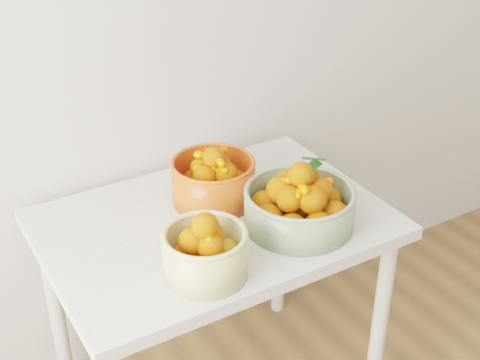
% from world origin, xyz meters
% --- Properties ---
extents(table, '(1.00, 0.70, 0.75)m').
position_xyz_m(table, '(-0.19, 1.60, 0.65)').
color(table, silver).
rests_on(table, ground).
extents(bowl_cream, '(0.28, 0.28, 0.19)m').
position_xyz_m(bowl_cream, '(-0.34, 1.38, 0.82)').
color(bowl_cream, '#D4C37D').
rests_on(bowl_cream, table).
extents(bowl_green, '(0.42, 0.42, 0.21)m').
position_xyz_m(bowl_green, '(0.01, 1.45, 0.82)').
color(bowl_green, gray).
rests_on(bowl_green, table).
extents(bowl_orange, '(0.27, 0.27, 0.18)m').
position_xyz_m(bowl_orange, '(-0.14, 1.69, 0.82)').
color(bowl_orange, '#D54116').
rests_on(bowl_orange, table).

